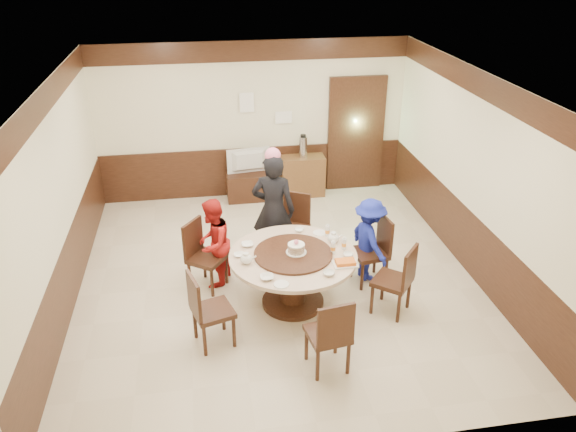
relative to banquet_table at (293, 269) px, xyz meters
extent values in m
plane|color=beige|center=(-0.11, 0.63, -0.53)|extent=(6.00, 6.00, 0.00)
plane|color=silver|center=(-0.11, 0.63, 2.27)|extent=(6.00, 6.00, 0.00)
cube|color=beige|center=(-0.11, 3.63, 0.87)|extent=(5.50, 0.04, 2.80)
cube|color=beige|center=(-0.11, -2.37, 0.87)|extent=(5.50, 0.04, 2.80)
cube|color=beige|center=(-2.86, 0.63, 0.87)|extent=(0.04, 6.00, 2.80)
cube|color=beige|center=(2.64, 0.63, 0.87)|extent=(0.04, 6.00, 2.80)
cube|color=#341B10|center=(-0.11, 0.63, -0.08)|extent=(5.50, 6.00, 0.90)
cube|color=#341B10|center=(-0.11, 0.63, 2.09)|extent=(5.50, 6.00, 0.35)
cube|color=#341B10|center=(1.79, 3.58, 0.52)|extent=(1.05, 0.08, 2.18)
cube|color=#8BD7A1|center=(1.79, 3.60, 0.52)|extent=(0.88, 0.02, 2.05)
cylinder|color=#341B10|center=(0.00, 0.00, -0.50)|extent=(0.82, 0.82, 0.06)
cylinder|color=#341B10|center=(0.00, 0.00, -0.18)|extent=(0.33, 0.33, 0.65)
cylinder|color=#C9AB92|center=(0.00, 0.00, 0.19)|extent=(1.63, 1.63, 0.05)
cylinder|color=#341B10|center=(0.00, 0.00, 0.23)|extent=(1.00, 1.00, 0.03)
cube|color=#341B10|center=(1.14, 0.36, -0.08)|extent=(0.50, 0.50, 0.06)
cube|color=#341B10|center=(1.34, 0.39, 0.19)|extent=(0.10, 0.42, 0.50)
cube|color=#341B10|center=(1.14, 0.36, -0.32)|extent=(0.36, 0.36, 0.42)
cube|color=#341B10|center=(0.20, 1.21, -0.08)|extent=(0.60, 0.60, 0.06)
cube|color=#341B10|center=(0.30, 1.39, 0.19)|extent=(0.39, 0.23, 0.50)
cube|color=#341B10|center=(0.20, 1.21, -0.32)|extent=(0.36, 0.36, 0.42)
cube|color=#341B10|center=(-1.08, 0.59, -0.08)|extent=(0.61, 0.61, 0.06)
cube|color=#341B10|center=(-1.26, 0.71, 0.19)|extent=(0.28, 0.37, 0.50)
cube|color=#341B10|center=(-1.08, 0.59, -0.32)|extent=(0.36, 0.36, 0.42)
cube|color=#341B10|center=(-1.05, -0.62, -0.08)|extent=(0.55, 0.55, 0.06)
cube|color=#341B10|center=(-1.25, -0.68, 0.19)|extent=(0.16, 0.41, 0.50)
cube|color=#341B10|center=(-1.05, -0.62, -0.32)|extent=(0.36, 0.36, 0.42)
cube|color=#341B10|center=(0.17, -1.25, -0.08)|extent=(0.50, 0.50, 0.06)
cube|color=#341B10|center=(0.21, -1.46, 0.19)|extent=(0.42, 0.10, 0.50)
cube|color=#341B10|center=(0.17, -1.25, -0.32)|extent=(0.36, 0.36, 0.42)
cube|color=#341B10|center=(1.21, -0.35, -0.08)|extent=(0.62, 0.62, 0.06)
cube|color=#341B10|center=(1.38, -0.49, 0.19)|extent=(0.30, 0.35, 0.50)
cube|color=#341B10|center=(1.21, -0.35, -0.32)|extent=(0.36, 0.36, 0.42)
imported|color=black|center=(-0.10, 1.09, 0.32)|extent=(0.72, 0.57, 1.71)
imported|color=red|center=(-0.99, 0.67, 0.10)|extent=(0.67, 0.75, 1.27)
imported|color=#18249E|center=(1.15, 0.47, 0.07)|extent=(0.63, 0.87, 1.21)
cylinder|color=white|center=(0.04, 0.00, 0.25)|extent=(0.26, 0.26, 0.01)
cylinder|color=tan|center=(0.04, 0.00, 0.31)|extent=(0.21, 0.21, 0.10)
cylinder|color=white|center=(0.04, 0.00, 0.36)|extent=(0.21, 0.21, 0.01)
sphere|color=pink|center=(0.04, 0.00, 0.40)|extent=(0.06, 0.06, 0.06)
ellipsoid|color=white|center=(-0.61, -0.11, 0.28)|extent=(0.17, 0.15, 0.13)
ellipsoid|color=white|center=(0.58, 0.24, 0.28)|extent=(0.17, 0.15, 0.13)
imported|color=white|center=(-0.55, 0.32, 0.24)|extent=(0.16, 0.16, 0.04)
imported|color=white|center=(0.34, -0.53, 0.24)|extent=(0.14, 0.14, 0.04)
imported|color=white|center=(-0.40, -0.50, 0.24)|extent=(0.16, 0.16, 0.04)
imported|color=white|center=(0.68, -0.15, 0.24)|extent=(0.13, 0.13, 0.04)
imported|color=white|center=(-0.68, 0.07, 0.23)|extent=(0.13, 0.13, 0.03)
imported|color=white|center=(0.19, 0.60, 0.24)|extent=(0.13, 0.13, 0.04)
cylinder|color=white|center=(-0.25, -0.65, 0.22)|extent=(0.18, 0.18, 0.01)
cylinder|color=white|center=(0.45, 0.50, 0.22)|extent=(0.18, 0.18, 0.01)
cube|color=white|center=(0.59, -0.34, 0.23)|extent=(0.30, 0.20, 0.02)
cube|color=orange|center=(0.59, -0.34, 0.26)|extent=(0.24, 0.15, 0.04)
cylinder|color=white|center=(0.51, -0.04, 0.30)|extent=(0.06, 0.06, 0.16)
cylinder|color=white|center=(0.67, 0.03, 0.30)|extent=(0.06, 0.06, 0.16)
cylinder|color=white|center=(0.54, 0.41, 0.30)|extent=(0.06, 0.06, 0.16)
cube|color=#341B10|center=(-0.22, 3.38, -0.28)|extent=(0.85, 0.45, 0.50)
imported|color=#949497|center=(-0.22, 3.38, 0.19)|extent=(0.79, 0.20, 0.45)
cube|color=brown|center=(0.76, 3.41, -0.16)|extent=(0.80, 0.40, 0.75)
cylinder|color=silver|center=(0.77, 3.41, 0.41)|extent=(0.15, 0.15, 0.38)
cube|color=white|center=(-0.21, 3.58, 1.22)|extent=(0.25, 0.00, 0.35)
cube|color=white|center=(0.44, 3.58, 0.92)|extent=(0.30, 0.00, 0.22)
camera|label=1|loc=(-1.05, -6.03, 3.86)|focal=35.00mm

